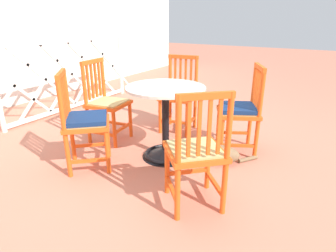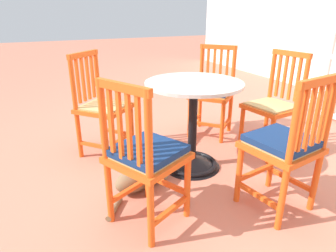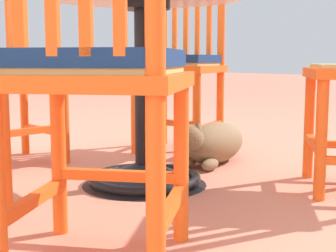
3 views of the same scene
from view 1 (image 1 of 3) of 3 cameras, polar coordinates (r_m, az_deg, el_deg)
The scene contains 10 objects.
ground_plane at distance 2.98m, azimuth 3.75°, elevation -5.81°, with size 24.00×24.00×0.00m, color #C6755B.
lattice_fence_panel at distance 4.57m, azimuth -18.76°, elevation 9.82°, with size 2.80×0.06×1.08m.
cafe_table at distance 2.83m, azimuth -0.48°, elevation -0.90°, with size 0.76×0.76×0.73m.
orange_chair_tucked_in at distance 2.99m, azimuth 14.26°, elevation 2.90°, with size 0.54×0.54×0.91m.
orange_chair_facing_out at distance 3.50m, azimuth 2.18°, elevation 6.15°, with size 0.46×0.46×0.91m.
orange_chair_by_planter at distance 3.28m, azimuth -12.24°, elevation 4.43°, with size 0.45×0.45×0.91m.
orange_chair_near_fence at distance 2.69m, azimuth -16.44°, elevation 0.73°, with size 0.56×0.56×0.91m.
orange_chair_at_corner at distance 2.05m, azimuth 5.66°, elevation -5.43°, with size 0.57×0.57×0.91m.
tabby_cat at distance 2.82m, azimuth 8.91°, elevation -5.51°, with size 0.47×0.64×0.23m.
pet_water_bowl at distance 4.29m, azimuth -0.35°, elevation 3.11°, with size 0.17×0.17×0.05m, color teal.
Camera 1 is at (-2.38, -1.20, 1.34)m, focal length 30.44 mm.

